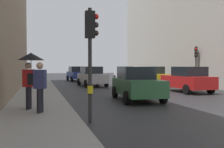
# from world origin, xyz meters

# --- Properties ---
(sidewalk_kerb) EXTENTS (2.60, 40.00, 0.16)m
(sidewalk_kerb) POSITION_xyz_m (-7.28, 6.00, 0.08)
(sidewalk_kerb) COLOR gray
(sidewalk_kerb) RESTS_ON ground
(traffic_light_mid_street) EXTENTS (0.35, 0.45, 3.50)m
(traffic_light_mid_street) POSITION_xyz_m (5.67, 11.55, 2.42)
(traffic_light_mid_street) COLOR #2D2D2D
(traffic_light_mid_street) RESTS_ON ground
(traffic_light_near_left) EXTENTS (0.44, 0.26, 3.62)m
(traffic_light_near_left) POSITION_xyz_m (-5.65, 0.29, 2.49)
(traffic_light_near_left) COLOR #2D2D2D
(traffic_light_near_left) RESTS_ON ground
(car_green_estate) EXTENTS (2.27, 4.33, 1.76)m
(car_green_estate) POSITION_xyz_m (-2.29, 4.96, 0.88)
(car_green_estate) COLOR #2D6038
(car_green_estate) RESTS_ON ground
(car_red_sedan) EXTENTS (2.12, 4.25, 1.76)m
(car_red_sedan) POSITION_xyz_m (2.59, 7.94, 0.88)
(car_red_sedan) COLOR red
(car_red_sedan) RESTS_ON ground
(car_silver_hatchback) EXTENTS (2.26, 4.32, 1.76)m
(car_silver_hatchback) POSITION_xyz_m (-2.63, 15.21, 0.88)
(car_silver_hatchback) COLOR #BCBCC1
(car_silver_hatchback) RESTS_ON ground
(car_white_compact) EXTENTS (2.27, 4.32, 1.76)m
(car_white_compact) POSITION_xyz_m (3.02, 22.78, 0.88)
(car_white_compact) COLOR silver
(car_white_compact) RESTS_ON ground
(car_blue_van) EXTENTS (2.26, 4.32, 1.76)m
(car_blue_van) POSITION_xyz_m (-2.79, 23.63, 0.88)
(car_blue_van) COLOR navy
(car_blue_van) RESTS_ON ground
(car_yellow_taxi) EXTENTS (2.03, 4.21, 1.76)m
(car_yellow_taxi) POSITION_xyz_m (2.39, 13.56, 0.88)
(car_yellow_taxi) COLOR yellow
(car_yellow_taxi) RESTS_ON ground
(pedestrian_with_umbrella) EXTENTS (1.00, 1.00, 2.14)m
(pedestrian_with_umbrella) POSITION_xyz_m (-7.55, 2.52, 1.84)
(pedestrian_with_umbrella) COLOR black
(pedestrian_with_umbrella) RESTS_ON sidewalk_kerb
(pedestrian_with_grey_backpack) EXTENTS (0.66, 0.47, 1.77)m
(pedestrian_with_grey_backpack) POSITION_xyz_m (-7.24, 1.63, 1.16)
(pedestrian_with_grey_backpack) COLOR black
(pedestrian_with_grey_backpack) RESTS_ON sidewalk_kerb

